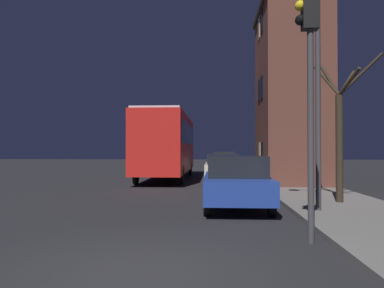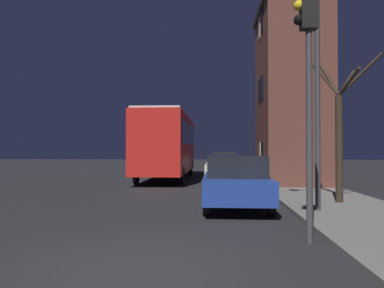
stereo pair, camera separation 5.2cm
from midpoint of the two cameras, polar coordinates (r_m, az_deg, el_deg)
ground_plane at (r=5.60m, az=-8.02°, el=-18.75°), size 120.00×120.00×0.00m
brick_building at (r=19.06m, az=14.92°, el=7.46°), size 3.14×5.22×8.65m
streetlamp at (r=10.66m, az=16.63°, el=14.37°), size 1.19×0.44×6.26m
traffic_light at (r=7.43m, az=17.36°, el=12.66°), size 0.43×0.24×4.85m
bare_tree at (r=12.27m, az=21.70°, el=2.10°), size 1.76×1.85×4.43m
bus at (r=21.75m, az=-3.68°, el=0.43°), size 2.48×10.10×3.73m
car_near_lane at (r=11.09m, az=6.80°, el=-5.61°), size 1.83×4.21×1.54m
car_mid_lane at (r=19.47m, az=4.82°, el=-3.62°), size 1.79×4.50×1.49m
car_far_lane at (r=28.36m, az=4.99°, el=-2.71°), size 1.84×4.03×1.57m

